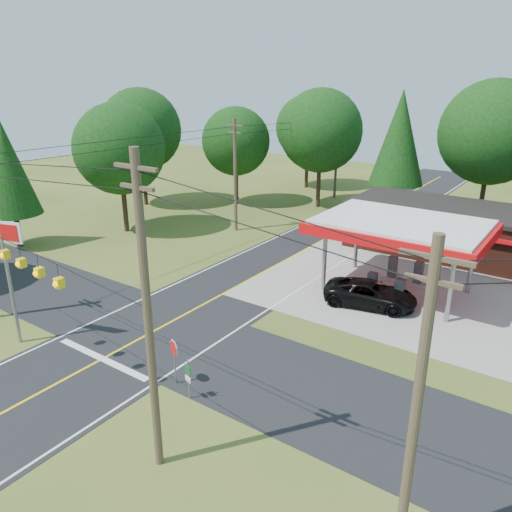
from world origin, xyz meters
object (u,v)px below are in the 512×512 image
Objects in this scene: gas_canopy at (401,229)px; suv_car at (370,294)px; big_stop_sign at (4,253)px; octagonal_stop_sign at (174,352)px.

gas_canopy is 1.90× the size of suv_car.
suv_car is at bearing 48.03° from big_stop_sign.
octagonal_stop_sign is (-4.00, -13.01, 0.92)m from suv_car.
suv_car is at bearing 72.91° from octagonal_stop_sign.
big_stop_sign is (-13.50, -15.01, 4.30)m from suv_car.
suv_car is 20.64m from big_stop_sign.
octagonal_stop_sign is at bearing 150.76° from suv_car.
suv_car is (-0.50, -3.00, -3.49)m from gas_canopy.
octagonal_stop_sign is (9.50, 2.00, -3.39)m from big_stop_sign.
big_stop_sign is 10.28m from octagonal_stop_sign.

